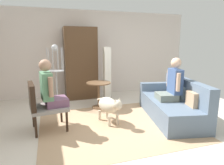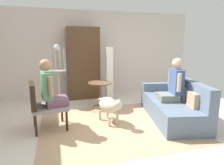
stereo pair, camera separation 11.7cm
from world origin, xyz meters
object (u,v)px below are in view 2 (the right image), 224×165
couch (174,105)px  column_lamp (109,75)px  armchair (42,103)px  person_on_couch (174,84)px  dog (109,105)px  bird_cage_stand (58,74)px  person_on_armchair (50,88)px  round_end_table (100,91)px  armoire_cabinet (83,63)px

couch → column_lamp: size_ratio=1.38×
armchair → person_on_couch: person_on_couch is taller
person_on_couch → dog: 1.41m
couch → column_lamp: (-0.99, 1.64, 0.44)m
bird_cage_stand → column_lamp: bird_cage_stand is taller
armchair → dog: size_ratio=1.06×
bird_cage_stand → armchair: bearing=-102.8°
bird_cage_stand → column_lamp: bearing=-0.0°
armchair → bird_cage_stand: bird_cage_stand is taller
person_on_armchair → column_lamp: 2.11m
armchair → dog: 1.28m
round_end_table → column_lamp: bearing=54.4°
couch → person_on_armchair: size_ratio=2.38×
couch → armoire_cabinet: 2.84m
person_on_couch → armoire_cabinet: size_ratio=0.44×
person_on_couch → person_on_armchair: 2.47m
person_on_armchair → round_end_table: person_on_armchair is taller
couch → person_on_couch: size_ratio=2.31×
person_on_couch → armoire_cabinet: (-1.57, 2.24, 0.26)m
column_lamp → dog: bearing=-105.2°
armoire_cabinet → column_lamp: bearing=-42.7°
armchair → person_on_armchair: (0.16, 0.02, 0.27)m
armchair → column_lamp: column_lamp is taller
couch → person_on_couch: (-0.05, -0.02, 0.46)m
dog → person_on_armchair: bearing=177.2°
round_end_table → bird_cage_stand: bearing=151.8°
couch → bird_cage_stand: 2.90m
round_end_table → armoire_cabinet: size_ratio=0.32×
couch → person_on_couch: person_on_couch is taller
dog → armoire_cabinet: armoire_cabinet is taller
person_on_armchair → round_end_table: (1.15, 0.94, -0.35)m
dog → bird_cage_stand: 1.83m
couch → column_lamp: 1.97m
person_on_armchair → dog: size_ratio=1.01×
person_on_couch → couch: bearing=17.5°
person_on_armchair → bird_cage_stand: (0.18, 1.46, 0.03)m
armoire_cabinet → round_end_table: bearing=-77.0°
bird_cage_stand → person_on_couch: bearing=-36.0°
couch → person_on_armchair: person_on_armchair is taller
couch → dog: 1.41m
armchair → round_end_table: (1.31, 0.96, -0.09)m
armchair → dog: (1.27, -0.03, -0.16)m
dog → armoire_cabinet: (-0.22, 2.09, 0.65)m
person_on_couch → person_on_armchair: (-2.46, 0.20, 0.03)m
person_on_couch → column_lamp: column_lamp is taller
column_lamp → person_on_couch: bearing=-60.5°
armoire_cabinet → armchair: bearing=-117.1°
person_on_armchair → armoire_cabinet: armoire_cabinet is taller
armoire_cabinet → dog: bearing=-84.1°
person_on_armchair → round_end_table: bearing=39.2°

